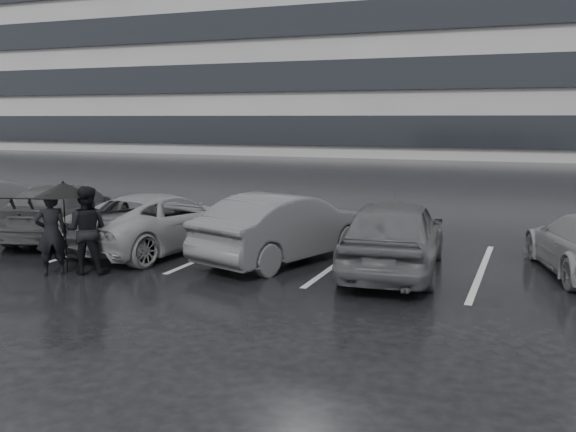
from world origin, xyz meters
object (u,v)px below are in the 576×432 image
(car_west_a, at_px, (286,227))
(car_west_c, at_px, (67,211))
(pedestrian_right, at_px, (86,230))
(car_main, at_px, (394,235))
(car_west_b, at_px, (162,221))
(pedestrian_left, at_px, (51,233))

(car_west_a, relative_size, car_west_c, 0.93)
(pedestrian_right, bearing_deg, car_main, -178.59)
(car_west_b, height_order, pedestrian_left, pedestrian_left)
(car_main, xyz_separation_m, pedestrian_left, (-5.98, -2.50, 0.06))
(pedestrian_right, bearing_deg, car_west_b, -112.95)
(car_west_b, bearing_deg, car_main, -173.24)
(pedestrian_left, bearing_deg, car_west_b, -145.97)
(car_main, xyz_separation_m, car_west_c, (-8.32, 0.70, -0.07))
(car_west_b, relative_size, pedestrian_left, 2.91)
(car_main, xyz_separation_m, pedestrian_right, (-5.45, -2.16, 0.10))
(car_main, bearing_deg, car_west_b, -8.55)
(car_west_b, xyz_separation_m, pedestrian_left, (-0.65, -2.78, 0.15))
(car_west_c, bearing_deg, car_west_b, 157.78)
(car_west_a, distance_m, pedestrian_right, 3.95)
(car_main, relative_size, car_west_b, 0.94)
(car_main, distance_m, pedestrian_right, 5.86)
(car_west_a, distance_m, pedestrian_left, 4.58)
(car_main, relative_size, car_west_a, 1.01)
(car_west_b, bearing_deg, car_west_a, -170.91)
(pedestrian_left, relative_size, pedestrian_right, 0.95)
(car_west_c, bearing_deg, car_west_a, 161.30)
(car_main, height_order, car_west_a, car_main)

